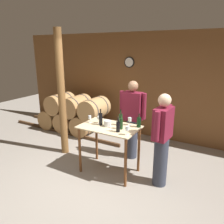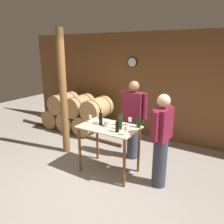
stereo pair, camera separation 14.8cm
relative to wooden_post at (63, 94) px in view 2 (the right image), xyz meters
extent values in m
plane|color=gray|center=(1.37, -0.82, -1.35)|extent=(14.00, 14.00, 0.00)
cube|color=brown|center=(1.37, 1.89, 0.00)|extent=(8.40, 0.05, 2.70)
cylinder|color=black|center=(0.71, 1.85, 0.59)|extent=(0.28, 0.03, 0.28)
cylinder|color=white|center=(0.71, 1.84, 0.59)|extent=(0.23, 0.01, 0.23)
cube|color=#4C331E|center=(-0.84, 0.84, -1.31)|extent=(3.65, 0.06, 0.08)
cube|color=#4C331E|center=(-0.84, 1.46, -1.31)|extent=(3.65, 0.06, 0.08)
cylinder|color=#9E7242|center=(-1.43, 1.15, -1.07)|extent=(0.56, 0.78, 0.56)
cylinder|color=#38383D|center=(-1.43, 0.91, -1.07)|extent=(0.58, 0.03, 0.58)
cylinder|color=#38383D|center=(-1.43, 1.38, -1.07)|extent=(0.58, 0.03, 0.58)
cylinder|color=#AD7F4C|center=(-0.84, 1.15, -1.07)|extent=(0.56, 0.78, 0.56)
cylinder|color=#38383D|center=(-0.84, 0.91, -1.07)|extent=(0.58, 0.03, 0.58)
cylinder|color=#38383D|center=(-0.84, 1.38, -1.07)|extent=(0.58, 0.03, 0.58)
cylinder|color=#AD7F4C|center=(-0.25, 1.15, -1.07)|extent=(0.56, 0.78, 0.56)
cylinder|color=#38383D|center=(-0.25, 0.91, -1.07)|extent=(0.58, 0.03, 0.58)
cylinder|color=#38383D|center=(-0.25, 1.38, -1.07)|extent=(0.58, 0.03, 0.58)
cylinder|color=#AD7F4C|center=(-1.13, 1.15, -0.59)|extent=(0.56, 0.78, 0.56)
cylinder|color=#38383D|center=(-1.13, 0.91, -0.59)|extent=(0.58, 0.03, 0.58)
cylinder|color=#38383D|center=(-1.13, 1.38, -0.59)|extent=(0.58, 0.03, 0.58)
cylinder|color=#AD7F4C|center=(-0.54, 1.15, -0.59)|extent=(0.56, 0.78, 0.56)
cylinder|color=#38383D|center=(-0.54, 0.91, -0.59)|extent=(0.58, 0.03, 0.58)
cylinder|color=#38383D|center=(-0.54, 1.38, -0.59)|extent=(0.58, 0.03, 0.58)
cylinder|color=tan|center=(0.05, 1.15, -0.59)|extent=(0.56, 0.78, 0.56)
cylinder|color=#38383D|center=(0.05, 0.91, -0.59)|extent=(0.58, 0.03, 0.58)
cylinder|color=#38383D|center=(0.05, 1.38, -0.59)|extent=(0.58, 0.03, 0.58)
cube|color=beige|center=(1.30, -0.20, -0.43)|extent=(1.08, 0.69, 0.02)
cylinder|color=brown|center=(0.82, -0.49, -0.90)|extent=(0.05, 0.05, 0.91)
cylinder|color=brown|center=(1.78, -0.49, -0.90)|extent=(0.05, 0.05, 0.91)
cylinder|color=brown|center=(0.82, 0.08, -0.90)|extent=(0.05, 0.05, 0.91)
cylinder|color=brown|center=(1.78, 0.08, -0.90)|extent=(0.05, 0.05, 0.91)
cylinder|color=brown|center=(0.00, 0.00, 0.00)|extent=(0.16, 0.16, 2.70)
cylinder|color=black|center=(1.12, -0.21, -0.31)|extent=(0.07, 0.07, 0.23)
cylinder|color=black|center=(1.12, -0.21, -0.16)|extent=(0.02, 0.02, 0.08)
cylinder|color=black|center=(1.12, -0.21, -0.13)|extent=(0.03, 0.03, 0.02)
cylinder|color=#193819|center=(1.45, -0.04, -0.32)|extent=(0.07, 0.07, 0.22)
cylinder|color=#193819|center=(1.45, -0.04, -0.16)|extent=(0.02, 0.02, 0.09)
cylinder|color=black|center=(1.45, -0.04, -0.13)|extent=(0.03, 0.03, 0.02)
cylinder|color=#193819|center=(1.55, -0.21, -0.32)|extent=(0.07, 0.07, 0.20)
cylinder|color=#193819|center=(1.55, -0.21, -0.18)|extent=(0.02, 0.02, 0.09)
cylinder|color=black|center=(1.55, -0.21, -0.14)|extent=(0.03, 0.03, 0.02)
cylinder|color=black|center=(1.57, -0.36, -0.33)|extent=(0.07, 0.07, 0.18)
cylinder|color=black|center=(1.57, -0.36, -0.20)|extent=(0.02, 0.02, 0.09)
cylinder|color=black|center=(1.57, -0.36, -0.17)|extent=(0.03, 0.03, 0.02)
cylinder|color=black|center=(1.78, 0.03, -0.33)|extent=(0.08, 0.08, 0.18)
cylinder|color=black|center=(1.78, 0.03, -0.21)|extent=(0.02, 0.02, 0.07)
cylinder|color=black|center=(1.78, 0.03, -0.18)|extent=(0.03, 0.03, 0.02)
cylinder|color=silver|center=(0.86, -0.19, -0.42)|extent=(0.06, 0.06, 0.00)
cylinder|color=silver|center=(0.86, -0.19, -0.39)|extent=(0.01, 0.01, 0.07)
cylinder|color=silver|center=(0.86, -0.19, -0.32)|extent=(0.06, 0.06, 0.07)
cylinder|color=silver|center=(1.05, -0.14, -0.42)|extent=(0.06, 0.06, 0.00)
cylinder|color=silver|center=(1.05, -0.14, -0.38)|extent=(0.01, 0.01, 0.08)
cylinder|color=silver|center=(1.05, -0.14, -0.31)|extent=(0.07, 0.07, 0.06)
cylinder|color=silver|center=(1.59, 0.05, -0.42)|extent=(0.06, 0.06, 0.00)
cylinder|color=silver|center=(1.59, 0.05, -0.38)|extent=(0.01, 0.01, 0.07)
cylinder|color=silver|center=(1.59, 0.05, -0.31)|extent=(0.06, 0.06, 0.07)
cylinder|color=silver|center=(1.76, -0.41, -0.42)|extent=(0.06, 0.06, 0.00)
cylinder|color=silver|center=(1.76, -0.41, -0.38)|extent=(0.01, 0.01, 0.08)
cylinder|color=silver|center=(1.76, -0.41, -0.30)|extent=(0.06, 0.06, 0.07)
cylinder|color=silver|center=(1.27, -0.21, -0.37)|extent=(0.13, 0.13, 0.11)
cylinder|color=#333847|center=(1.42, 0.54, -0.92)|extent=(0.24, 0.24, 0.86)
cube|color=maroon|center=(1.42, 0.54, -0.20)|extent=(0.40, 0.22, 0.59)
sphere|color=#9E7051|center=(1.42, 0.54, 0.22)|extent=(0.21, 0.21, 0.21)
cylinder|color=maroon|center=(1.67, 0.54, -0.17)|extent=(0.09, 0.09, 0.53)
cylinder|color=maroon|center=(1.17, 0.54, -0.17)|extent=(0.09, 0.09, 0.53)
cylinder|color=#333847|center=(2.27, -0.12, -0.92)|extent=(0.24, 0.24, 0.87)
cube|color=maroon|center=(2.27, -0.12, -0.22)|extent=(0.25, 0.42, 0.53)
sphere|color=beige|center=(2.27, -0.12, 0.17)|extent=(0.21, 0.21, 0.21)
cylinder|color=maroon|center=(2.29, 0.13, -0.19)|extent=(0.09, 0.09, 0.47)
cylinder|color=maroon|center=(2.25, -0.37, -0.19)|extent=(0.09, 0.09, 0.47)
camera|label=1|loc=(3.20, -3.44, 0.96)|focal=35.00mm
camera|label=2|loc=(3.33, -3.36, 0.96)|focal=35.00mm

